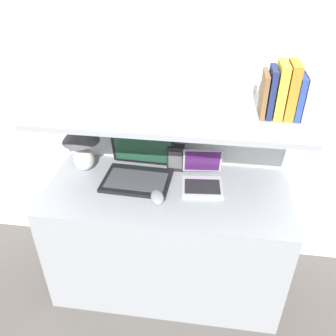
% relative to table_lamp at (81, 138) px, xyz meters
% --- Properties ---
extents(ground_plane, '(12.00, 12.00, 0.00)m').
position_rel_table_lamp_xyz_m(ground_plane, '(0.51, -0.44, -0.93)').
color(ground_plane, '#56514C').
extents(wall_back, '(6.00, 0.05, 2.40)m').
position_rel_table_lamp_xyz_m(wall_back, '(0.51, 0.22, 0.27)').
color(wall_back, white).
rests_on(wall_back, ground_plane).
extents(desk, '(1.32, 0.59, 0.72)m').
position_rel_table_lamp_xyz_m(desk, '(0.51, -0.14, -0.57)').
color(desk, '#999EA3').
rests_on(desk, ground_plane).
extents(back_riser, '(1.32, 0.04, 1.14)m').
position_rel_table_lamp_xyz_m(back_riser, '(0.51, 0.18, -0.36)').
color(back_riser, white).
rests_on(back_riser, ground_plane).
extents(shelf, '(1.32, 0.54, 0.03)m').
position_rel_table_lamp_xyz_m(shelf, '(0.51, -0.07, 0.22)').
color(shelf, '#999EA3').
rests_on(shelf, back_riser).
extents(table_lamp, '(0.21, 0.21, 0.32)m').
position_rel_table_lamp_xyz_m(table_lamp, '(0.00, 0.00, 0.00)').
color(table_lamp, white).
rests_on(table_lamp, desk).
extents(laptop_large, '(0.38, 0.33, 0.26)m').
position_rel_table_lamp_xyz_m(laptop_large, '(0.33, -0.04, -0.16)').
color(laptop_large, black).
rests_on(laptop_large, desk).
extents(laptop_small, '(0.24, 0.26, 0.19)m').
position_rel_table_lamp_xyz_m(laptop_small, '(0.69, -0.06, -0.17)').
color(laptop_small, silver).
rests_on(laptop_small, desk).
extents(computer_mouse, '(0.10, 0.13, 0.04)m').
position_rel_table_lamp_xyz_m(computer_mouse, '(0.47, -0.22, -0.19)').
color(computer_mouse, '#99999E').
rests_on(computer_mouse, desk).
extents(router_box, '(0.10, 0.06, 0.16)m').
position_rel_table_lamp_xyz_m(router_box, '(0.52, 0.07, -0.13)').
color(router_box, black).
rests_on(router_box, desk).
extents(book_white, '(0.02, 0.16, 0.20)m').
position_rel_table_lamp_xyz_m(book_white, '(1.12, -0.07, 0.34)').
color(book_white, silver).
rests_on(book_white, shelf).
extents(book_blue, '(0.03, 0.15, 0.20)m').
position_rel_table_lamp_xyz_m(book_blue, '(1.09, -0.07, 0.33)').
color(book_blue, '#284293').
rests_on(book_blue, shelf).
extents(book_orange, '(0.04, 0.15, 0.25)m').
position_rel_table_lamp_xyz_m(book_orange, '(1.06, -0.07, 0.36)').
color(book_orange, orange).
rests_on(book_orange, shelf).
extents(book_yellow, '(0.04, 0.15, 0.25)m').
position_rel_table_lamp_xyz_m(book_yellow, '(1.01, -0.07, 0.36)').
color(book_yellow, gold).
rests_on(book_yellow, shelf).
extents(book_navy, '(0.03, 0.14, 0.22)m').
position_rel_table_lamp_xyz_m(book_navy, '(0.97, -0.07, 0.35)').
color(book_navy, navy).
rests_on(book_navy, shelf).
extents(book_brown, '(0.02, 0.15, 0.20)m').
position_rel_table_lamp_xyz_m(book_brown, '(0.94, -0.07, 0.34)').
color(book_brown, brown).
rests_on(book_brown, shelf).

